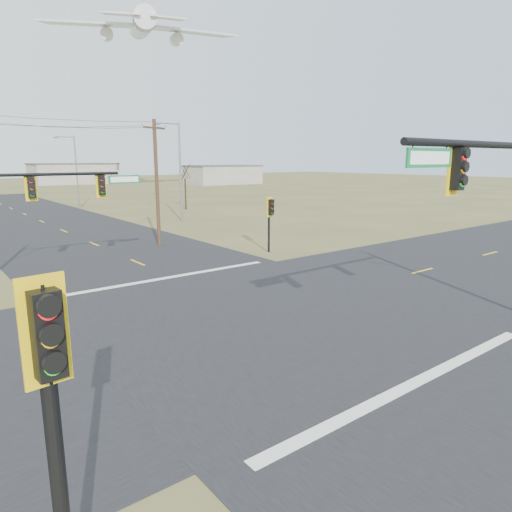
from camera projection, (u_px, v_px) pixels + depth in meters
The scene contains 15 objects.
ground at pixel (257, 314), 18.85m from camera, with size 320.00×320.00×0.00m, color olive.
road_ew at pixel (257, 314), 18.85m from camera, with size 160.00×14.00×0.02m, color black.
road_ns at pixel (257, 314), 18.85m from camera, with size 14.00×160.00×0.02m, color black.
stop_bar_near at pixel (417, 382), 13.04m from camera, with size 12.00×0.40×0.01m, color silver.
stop_bar_far at pixel (172, 277), 24.65m from camera, with size 12.00×0.40×0.01m, color silver.
mast_arm_far at pixel (38, 196), 22.78m from camera, with size 8.82×0.42×6.12m.
pedestal_signal_ne at pixel (270, 211), 30.74m from camera, with size 0.62×0.52×3.81m.
pedestal_signal_sw at pixel (52, 392), 5.43m from camera, with size 0.59×0.53×5.00m.
utility_pole_near at pixel (157, 181), 32.71m from camera, with size 2.06×1.02×9.02m.
streetlight_a at pixel (178, 166), 46.08m from camera, with size 2.77×0.37×9.90m.
streetlight_b at pixel (75, 168), 57.98m from camera, with size 2.56×0.26×9.19m.
bare_tree_c at pixel (185, 170), 57.16m from camera, with size 3.46×3.46×6.23m.
warehouse_mid at pixel (74, 174), 118.41m from camera, with size 20.00×12.00×5.00m, color #A49E91.
warehouse_right at pixel (223, 175), 117.07m from camera, with size 18.00×10.00×4.50m, color #A49E91.
jet_airliner at pixel (142, 25), 78.73m from camera, with size 27.96×28.58×13.87m.
Camera 1 is at (-10.99, -14.18, 6.26)m, focal length 32.00 mm.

